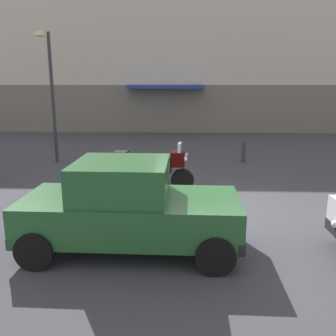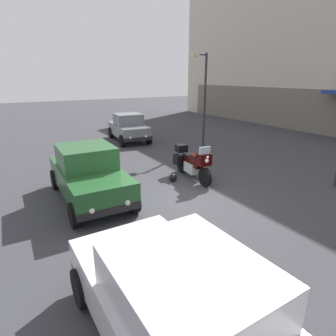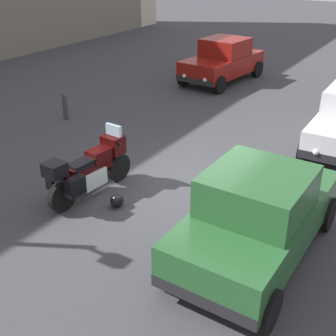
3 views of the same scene
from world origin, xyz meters
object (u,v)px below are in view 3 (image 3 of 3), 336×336
object	(u,v)px
motorcycle	(89,169)
car_wagon_end	(258,215)
helmet	(117,201)
bollard_curbside	(65,105)
car_hatchback_near	(223,61)

from	to	relation	value
motorcycle	car_wagon_end	xyz separation A→B (m)	(-0.10, -3.73, 0.19)
helmet	car_wagon_end	world-z (taller)	car_wagon_end
motorcycle	helmet	bearing A→B (deg)	-91.80
helmet	bollard_curbside	distance (m)	5.58
motorcycle	bollard_curbside	xyz separation A→B (m)	(3.16, 3.75, -0.18)
helmet	car_wagon_end	xyz separation A→B (m)	(-0.00, -2.96, 0.67)
helmet	car_hatchback_near	xyz separation A→B (m)	(9.70, 2.34, 0.67)
helmet	car_wagon_end	distance (m)	3.03
helmet	bollard_curbside	world-z (taller)	bollard_curbside
motorcycle	bollard_curbside	world-z (taller)	motorcycle
motorcycle	car_wagon_end	distance (m)	3.73
helmet	car_hatchback_near	bearing A→B (deg)	13.54
car_wagon_end	bollard_curbside	size ratio (longest dim) A/B	4.74
car_hatchback_near	car_wagon_end	world-z (taller)	same
helmet	bollard_curbside	bearing A→B (deg)	54.26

